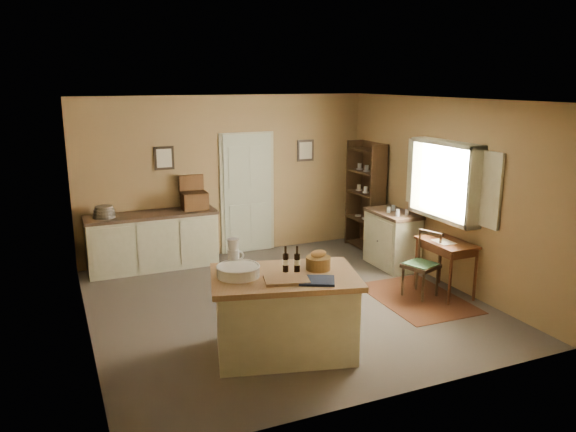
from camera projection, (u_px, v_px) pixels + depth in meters
name	position (u px, v px, depth m)	size (l,w,h in m)	color
ground	(285.00, 304.00, 7.57)	(5.00, 5.00, 0.00)	brown
wall_back	(227.00, 176.00, 9.48)	(5.00, 0.10, 2.70)	olive
wall_front	(395.00, 262.00, 5.02)	(5.00, 0.10, 2.70)	olive
wall_left	(80.00, 226.00, 6.29)	(0.10, 5.00, 2.70)	olive
wall_right	(442.00, 191.00, 8.22)	(0.10, 5.00, 2.70)	olive
ceiling	(285.00, 100.00, 6.93)	(5.00, 5.00, 0.00)	silver
door	(248.00, 192.00, 9.66)	(0.97, 0.06, 2.11)	beige
framed_prints	(238.00, 154.00, 9.45)	(2.82, 0.02, 0.38)	black
window	(447.00, 180.00, 7.96)	(0.25, 1.99, 1.12)	beige
work_island	(284.00, 312.00, 6.11)	(1.77, 1.38, 1.20)	beige
sideboard	(153.00, 239.00, 8.90)	(2.04, 0.58, 1.18)	beige
rug	(417.00, 298.00, 7.76)	(1.10, 1.60, 0.01)	#512712
writing_desk	(446.00, 248.00, 7.78)	(0.51, 0.83, 0.82)	#35180B
desk_chair	(421.00, 266.00, 7.74)	(0.41, 0.41, 0.88)	black
right_cabinet	(392.00, 239.00, 9.00)	(0.54, 0.96, 0.99)	beige
shelving_unit	(368.00, 196.00, 9.87)	(0.32, 0.85, 1.90)	black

